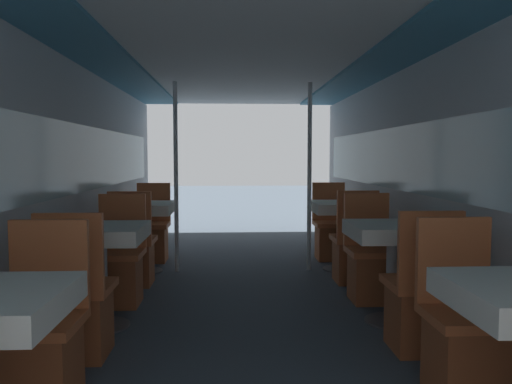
# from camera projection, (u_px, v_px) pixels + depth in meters

# --- Properties ---
(wall_left) EXTENTS (0.05, 8.26, 2.07)m
(wall_left) POSITION_uv_depth(u_px,v_px,m) (54.00, 183.00, 3.82)
(wall_left) COLOR silver
(wall_left) RESTS_ON ground_plane
(wall_right) EXTENTS (0.05, 8.26, 2.07)m
(wall_right) POSITION_uv_depth(u_px,v_px,m) (434.00, 182.00, 3.96)
(wall_right) COLOR silver
(wall_right) RESTS_ON ground_plane
(ceiling_panel) EXTENTS (2.97, 8.26, 0.07)m
(ceiling_panel) POSITION_uv_depth(u_px,v_px,m) (248.00, 46.00, 3.81)
(ceiling_panel) COLOR silver
(ceiling_panel) RESTS_ON wall_left
(chair_left_far_0) EXTENTS (0.41, 0.41, 0.94)m
(chair_left_far_0) POSITION_uv_depth(u_px,v_px,m) (41.00, 351.00, 2.51)
(chair_left_far_0) COLOR brown
(chair_left_far_0) RESTS_ON ground_plane
(dining_table_left_1) EXTENTS (0.63, 0.63, 0.76)m
(dining_table_left_1) POSITION_uv_depth(u_px,v_px,m) (101.00, 240.00, 3.68)
(dining_table_left_1) COLOR #4C4C51
(dining_table_left_1) RESTS_ON ground_plane
(chair_left_near_1) EXTENTS (0.41, 0.41, 0.94)m
(chair_left_near_1) POSITION_uv_depth(u_px,v_px,m) (79.00, 312.00, 3.13)
(chair_left_near_1) COLOR brown
(chair_left_near_1) RESTS_ON ground_plane
(chair_left_far_1) EXTENTS (0.41, 0.41, 0.94)m
(chair_left_far_1) POSITION_uv_depth(u_px,v_px,m) (119.00, 270.00, 4.27)
(chair_left_far_1) COLOR brown
(chair_left_far_1) RESTS_ON ground_plane
(dining_table_left_2) EXTENTS (0.63, 0.63, 0.76)m
(dining_table_left_2) POSITION_uv_depth(u_px,v_px,m) (143.00, 213.00, 5.44)
(dining_table_left_2) COLOR #4C4C51
(dining_table_left_2) RESTS_ON ground_plane
(chair_left_near_2) EXTENTS (0.41, 0.41, 0.94)m
(chair_left_near_2) POSITION_uv_depth(u_px,v_px,m) (134.00, 256.00, 4.90)
(chair_left_near_2) COLOR brown
(chair_left_near_2) RESTS_ON ground_plane
(chair_left_far_2) EXTENTS (0.41, 0.41, 0.94)m
(chair_left_far_2) POSITION_uv_depth(u_px,v_px,m) (152.00, 237.00, 6.04)
(chair_left_far_2) COLOR brown
(chair_left_far_2) RESTS_ON ground_plane
(support_pole_left_2) EXTENTS (0.05, 0.05, 2.07)m
(support_pole_left_2) POSITION_uv_depth(u_px,v_px,m) (176.00, 178.00, 5.43)
(support_pole_left_2) COLOR silver
(support_pole_left_2) RESTS_ON ground_plane
(chair_right_far_0) EXTENTS (0.41, 0.41, 0.94)m
(chair_right_far_0) POSITION_uv_depth(u_px,v_px,m) (464.00, 343.00, 2.61)
(chair_right_far_0) COLOR brown
(chair_right_far_0) RESTS_ON ground_plane
(dining_table_right_1) EXTENTS (0.63, 0.63, 0.76)m
(dining_table_right_1) POSITION_uv_depth(u_px,v_px,m) (392.00, 238.00, 3.78)
(dining_table_right_1) COLOR #4C4C51
(dining_table_right_1) RESTS_ON ground_plane
(chair_right_near_1) EXTENTS (0.41, 0.41, 0.94)m
(chair_right_near_1) POSITION_uv_depth(u_px,v_px,m) (419.00, 307.00, 3.24)
(chair_right_near_1) COLOR brown
(chair_right_near_1) RESTS_ON ground_plane
(chair_right_far_1) EXTENTS (0.41, 0.41, 0.94)m
(chair_right_far_1) POSITION_uv_depth(u_px,v_px,m) (370.00, 267.00, 4.38)
(chair_right_far_1) COLOR brown
(chair_right_far_1) RESTS_ON ground_plane
(dining_table_right_2) EXTENTS (0.63, 0.63, 0.76)m
(dining_table_right_2) POSITION_uv_depth(u_px,v_px,m) (341.00, 212.00, 5.55)
(dining_table_right_2) COLOR #4C4C51
(dining_table_right_2) RESTS_ON ground_plane
(chair_right_near_2) EXTENTS (0.41, 0.41, 0.94)m
(chair_right_near_2) POSITION_uv_depth(u_px,v_px,m) (353.00, 253.00, 5.00)
(chair_right_near_2) COLOR brown
(chair_right_near_2) RESTS_ON ground_plane
(chair_right_far_2) EXTENTS (0.41, 0.41, 0.94)m
(chair_right_far_2) POSITION_uv_depth(u_px,v_px,m) (331.00, 235.00, 6.14)
(chair_right_far_2) COLOR brown
(chair_right_far_2) RESTS_ON ground_plane
(support_pole_right_2) EXTENTS (0.05, 0.05, 2.07)m
(support_pole_right_2) POSITION_uv_depth(u_px,v_px,m) (309.00, 177.00, 5.50)
(support_pole_right_2) COLOR silver
(support_pole_right_2) RESTS_ON ground_plane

